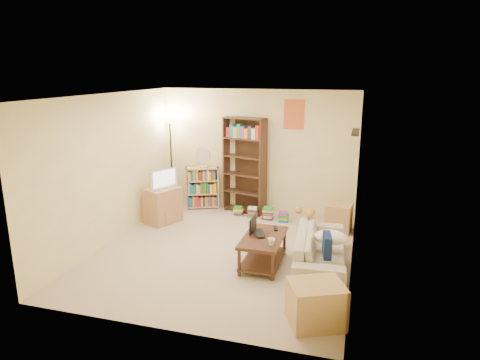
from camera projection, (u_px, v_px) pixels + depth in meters
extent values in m
plane|color=#C6B295|center=(224.00, 251.00, 6.96)|extent=(4.50, 4.50, 0.00)
cube|color=#FFF8AB|center=(258.00, 151.00, 8.74)|extent=(4.00, 0.04, 2.50)
cube|color=#FFF8AB|center=(158.00, 226.00, 4.56)|extent=(4.00, 0.04, 2.50)
cube|color=#FFF8AB|center=(111.00, 169.00, 7.18)|extent=(0.04, 4.50, 2.50)
cube|color=#FFF8AB|center=(356.00, 186.00, 6.12)|extent=(0.04, 4.50, 2.50)
cube|color=white|center=(223.00, 95.00, 6.34)|extent=(4.00, 4.50, 0.04)
cube|color=red|center=(294.00, 114.00, 8.35)|extent=(0.40, 0.02, 0.58)
cube|color=black|center=(356.00, 132.00, 7.20)|extent=(0.12, 0.80, 0.03)
imported|color=beige|center=(321.00, 250.00, 6.37)|extent=(1.92, 0.96, 0.53)
cube|color=navy|center=(327.00, 245.00, 5.92)|extent=(0.16, 0.36, 0.32)
ellipsoid|color=white|center=(330.00, 237.00, 6.34)|extent=(0.49, 0.35, 0.21)
ellipsoid|color=#C47C29|center=(310.00, 213.00, 6.99)|extent=(0.34, 0.17, 0.14)
sphere|color=#C47C29|center=(299.00, 211.00, 7.02)|extent=(0.11, 0.11, 0.11)
cube|color=#492D1C|center=(263.00, 238.00, 6.37)|extent=(0.58, 1.03, 0.05)
cube|color=#492D1C|center=(263.00, 259.00, 6.46)|extent=(0.55, 0.98, 0.03)
cube|color=#492D1C|center=(239.00, 261.00, 6.07)|extent=(0.04, 0.04, 0.46)
cube|color=#492D1C|center=(273.00, 265.00, 5.94)|extent=(0.04, 0.04, 0.46)
cube|color=#492D1C|center=(255.00, 238.00, 6.91)|extent=(0.04, 0.04, 0.46)
cube|color=#492D1C|center=(285.00, 241.00, 6.78)|extent=(0.04, 0.04, 0.46)
imported|color=black|center=(262.00, 233.00, 6.45)|extent=(0.52, 0.48, 0.03)
cube|color=white|center=(253.00, 225.00, 6.46)|extent=(0.01, 0.34, 0.23)
imported|color=white|center=(271.00, 242.00, 6.04)|extent=(0.14, 0.14, 0.10)
cube|color=black|center=(275.00, 228.00, 6.65)|extent=(0.11, 0.19, 0.02)
cube|color=tan|center=(163.00, 205.00, 8.23)|extent=(0.67, 0.76, 0.68)
imported|color=black|center=(162.00, 179.00, 8.10)|extent=(0.71, 0.57, 0.37)
cube|color=#3B2116|center=(245.00, 166.00, 8.69)|extent=(0.93, 0.51, 1.95)
cube|color=tan|center=(202.00, 188.00, 9.07)|extent=(0.74, 0.52, 0.88)
cylinder|color=silver|center=(204.00, 167.00, 8.92)|extent=(0.18, 0.18, 0.04)
cylinder|color=silver|center=(204.00, 162.00, 8.90)|extent=(0.02, 0.02, 0.18)
cylinder|color=silver|center=(203.00, 155.00, 8.83)|extent=(0.31, 0.06, 0.31)
cylinder|color=black|center=(173.00, 206.00, 9.24)|extent=(0.29, 0.29, 0.03)
cylinder|color=black|center=(171.00, 166.00, 9.02)|extent=(0.03, 0.03, 1.81)
cone|color=#F9EEC2|center=(170.00, 121.00, 8.79)|extent=(0.33, 0.33, 0.14)
cube|color=tan|center=(339.00, 217.00, 7.79)|extent=(0.49, 0.49, 0.51)
cube|color=tan|center=(316.00, 304.00, 4.91)|extent=(0.76, 0.71, 0.51)
cube|color=red|center=(238.00, 211.00, 8.68)|extent=(0.21, 0.16, 0.18)
cube|color=#1966B2|center=(253.00, 212.00, 8.55)|extent=(0.21, 0.16, 0.21)
cube|color=gold|center=(268.00, 213.00, 8.41)|extent=(0.21, 0.16, 0.25)
cube|color=#268C33|center=(283.00, 217.00, 8.29)|extent=(0.21, 0.16, 0.20)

